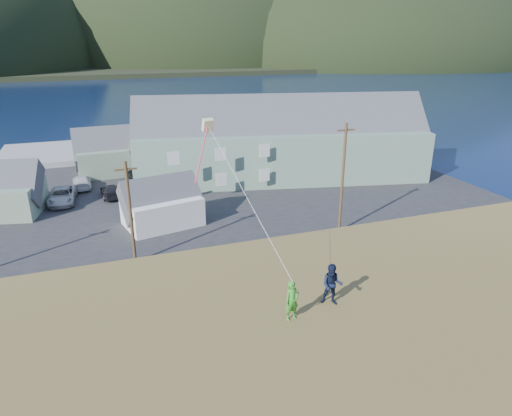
{
  "coord_description": "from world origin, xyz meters",
  "views": [
    {
      "loc": [
        -5.65,
        -31.69,
        16.68
      ],
      "look_at": [
        1.37,
        -12.05,
        8.8
      ],
      "focal_mm": 32.0,
      "sensor_mm": 36.0,
      "label": 1
    }
  ],
  "objects_px": {
    "lodge": "(281,140)",
    "kite_flyer_navy": "(332,285)",
    "kite_flyer_green": "(292,301)",
    "shed_white": "(162,204)",
    "shed_palegreen_far": "(119,151)",
    "wharf": "(94,151)"
  },
  "relations": [
    {
      "from": "lodge",
      "to": "kite_flyer_navy",
      "type": "distance_m",
      "value": 40.3
    },
    {
      "from": "lodge",
      "to": "kite_flyer_green",
      "type": "bearing_deg",
      "value": -99.81
    },
    {
      "from": "shed_white",
      "to": "shed_palegreen_far",
      "type": "height_order",
      "value": "shed_palegreen_far"
    },
    {
      "from": "wharf",
      "to": "shed_white",
      "type": "relative_size",
      "value": 3.28
    },
    {
      "from": "wharf",
      "to": "lodge",
      "type": "xyz_separation_m",
      "value": [
        21.72,
        -20.9,
        4.29
      ]
    },
    {
      "from": "kite_flyer_green",
      "to": "kite_flyer_navy",
      "type": "distance_m",
      "value": 1.85
    },
    {
      "from": "lodge",
      "to": "shed_palegreen_far",
      "type": "xyz_separation_m",
      "value": [
        -18.69,
        9.19,
        -1.95
      ]
    },
    {
      "from": "shed_white",
      "to": "kite_flyer_navy",
      "type": "relative_size",
      "value": 4.85
    },
    {
      "from": "lodge",
      "to": "shed_white",
      "type": "distance_m",
      "value": 19.61
    },
    {
      "from": "lodge",
      "to": "kite_flyer_green",
      "type": "distance_m",
      "value": 41.31
    },
    {
      "from": "wharf",
      "to": "lodge",
      "type": "bearing_deg",
      "value": -43.91
    },
    {
      "from": "wharf",
      "to": "shed_palegreen_far",
      "type": "relative_size",
      "value": 2.32
    },
    {
      "from": "shed_white",
      "to": "kite_flyer_green",
      "type": "bearing_deg",
      "value": -100.51
    },
    {
      "from": "shed_white",
      "to": "kite_flyer_green",
      "type": "xyz_separation_m",
      "value": [
        0.77,
        -27.52,
        5.76
      ]
    },
    {
      "from": "lodge",
      "to": "kite_flyer_green",
      "type": "relative_size",
      "value": 24.27
    },
    {
      "from": "wharf",
      "to": "kite_flyer_navy",
      "type": "relative_size",
      "value": 15.92
    },
    {
      "from": "wharf",
      "to": "shed_white",
      "type": "bearing_deg",
      "value": -80.2
    },
    {
      "from": "lodge",
      "to": "shed_palegreen_far",
      "type": "relative_size",
      "value": 3.25
    },
    {
      "from": "shed_white",
      "to": "kite_flyer_navy",
      "type": "xyz_separation_m",
      "value": [
        2.57,
        -27.12,
        5.83
      ]
    },
    {
      "from": "wharf",
      "to": "shed_white",
      "type": "height_order",
      "value": "shed_white"
    },
    {
      "from": "wharf",
      "to": "kite_flyer_navy",
      "type": "xyz_separation_m",
      "value": [
        8.02,
        -58.66,
        7.57
      ]
    },
    {
      "from": "shed_white",
      "to": "lodge",
      "type": "bearing_deg",
      "value": 21.06
    }
  ]
}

